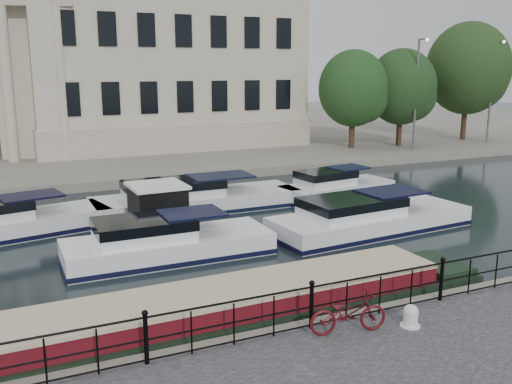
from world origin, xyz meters
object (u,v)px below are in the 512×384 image
Objects in this scene: bicycle at (348,313)px; narrowboat at (202,324)px; harbour_hut at (158,212)px; mooring_bollard at (411,316)px.

narrowboat is at bearing 62.84° from bicycle.
narrowboat is 5.61× the size of harbour_hut.
harbour_hut is at bearing 18.55° from bicycle.
bicycle is at bearing -39.40° from narrowboat.
harbour_hut is (1.37, 9.15, 0.59)m from narrowboat.
harbour_hut reaches higher than narrowboat.
bicycle is 0.62× the size of harbour_hut.
bicycle reaches higher than mooring_bollard.
mooring_bollard is at bearing -91.32° from bicycle.
mooring_bollard is at bearing -77.28° from harbour_hut.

